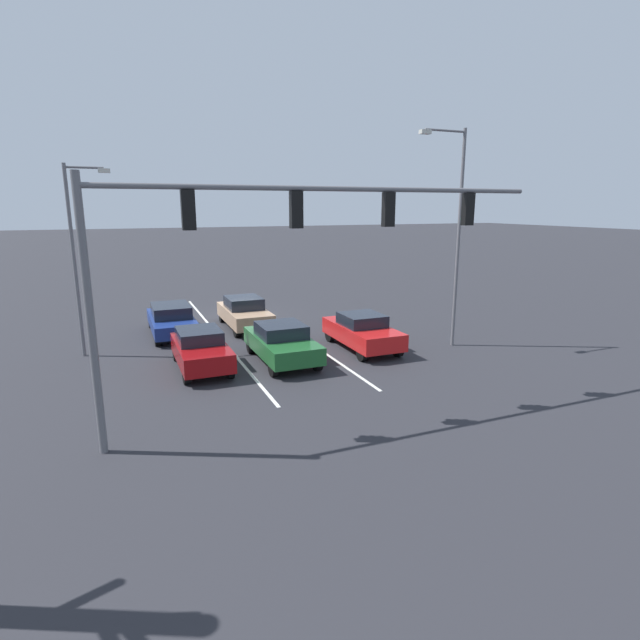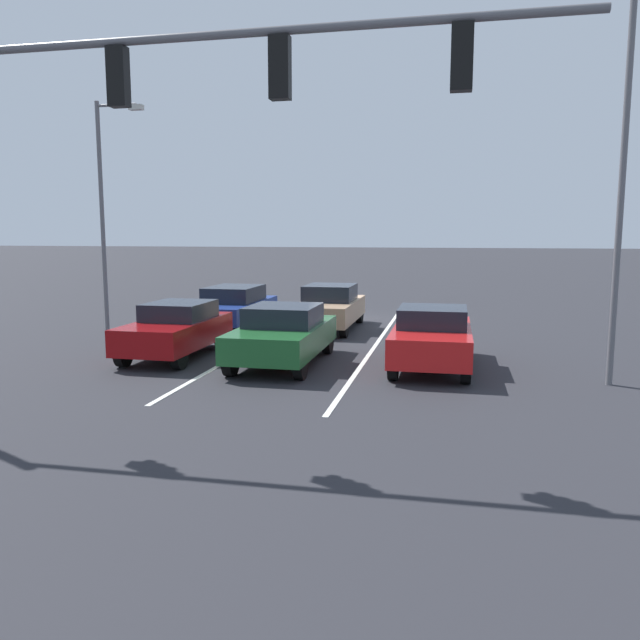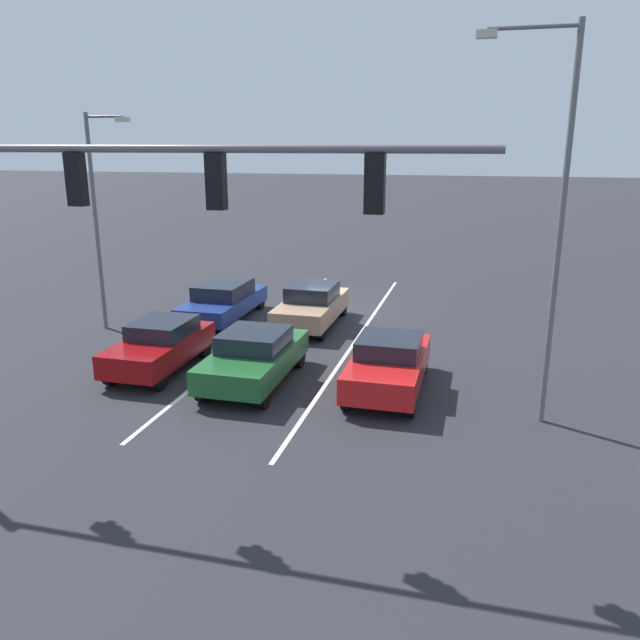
% 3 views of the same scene
% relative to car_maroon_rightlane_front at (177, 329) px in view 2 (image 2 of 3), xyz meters
% --- Properties ---
extents(ground_plane, '(240.00, 240.00, 0.00)m').
position_rel_car_maroon_rightlane_front_xyz_m(ground_plane, '(-3.29, -7.92, -0.76)').
color(ground_plane, '#28282D').
extents(lane_stripe_left_divider, '(0.12, 18.60, 0.01)m').
position_rel_car_maroon_rightlane_front_xyz_m(lane_stripe_left_divider, '(-5.05, -4.62, -0.76)').
color(lane_stripe_left_divider, silver).
rests_on(lane_stripe_left_divider, ground_plane).
extents(lane_stripe_center_divider, '(0.12, 18.60, 0.01)m').
position_rel_car_maroon_rightlane_front_xyz_m(lane_stripe_center_divider, '(-1.53, -4.62, -0.76)').
color(lane_stripe_center_divider, silver).
rests_on(lane_stripe_center_divider, ground_plane).
extents(car_maroon_rightlane_front, '(1.76, 4.03, 1.46)m').
position_rel_car_maroon_rightlane_front_xyz_m(car_maroon_rightlane_front, '(0.00, 0.00, 0.00)').
color(car_maroon_rightlane_front, maroon).
rests_on(car_maroon_rightlane_front, ground_plane).
extents(car_red_leftlane_front, '(1.87, 4.32, 1.50)m').
position_rel_car_maroon_rightlane_front_xyz_m(car_red_leftlane_front, '(-6.78, -0.09, 0.01)').
color(car_red_leftlane_front, red).
rests_on(car_red_leftlane_front, ground_plane).
extents(car_darkgreen_midlane_front, '(1.94, 4.35, 1.50)m').
position_rel_car_maroon_rightlane_front_xyz_m(car_darkgreen_midlane_front, '(-3.06, 0.31, 0.01)').
color(car_darkgreen_midlane_front, '#1E5928').
rests_on(car_darkgreen_midlane_front, ground_plane).
extents(car_navy_rightlane_second, '(1.91, 4.72, 1.42)m').
position_rel_car_maroon_rightlane_front_xyz_m(car_navy_rightlane_second, '(0.43, -5.67, -0.03)').
color(car_navy_rightlane_second, navy).
rests_on(car_navy_rightlane_second, ground_plane).
extents(car_tan_midlane_second, '(1.87, 4.50, 1.54)m').
position_rel_car_maroon_rightlane_front_xyz_m(car_tan_midlane_second, '(-3.08, -5.68, 0.01)').
color(car_tan_midlane_second, tan).
rests_on(car_tan_midlane_second, ground_plane).
extents(traffic_signal_gantry, '(12.68, 0.37, 6.72)m').
position_rel_car_maroon_rightlane_front_xyz_m(traffic_signal_gantry, '(-1.12, 5.66, 4.48)').
color(traffic_signal_gantry, slate).
rests_on(traffic_signal_gantry, ground_plane).
extents(street_lamp_right_shoulder, '(1.66, 0.24, 7.52)m').
position_rel_car_maroon_rightlane_front_xyz_m(street_lamp_right_shoulder, '(3.96, -3.45, 3.56)').
color(street_lamp_right_shoulder, slate).
rests_on(street_lamp_right_shoulder, ground_plane).
extents(street_lamp_left_shoulder, '(2.16, 0.24, 8.98)m').
position_rel_car_maroon_rightlane_front_xyz_m(street_lamp_left_shoulder, '(-10.45, 0.95, 4.39)').
color(street_lamp_left_shoulder, slate).
rests_on(street_lamp_left_shoulder, ground_plane).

